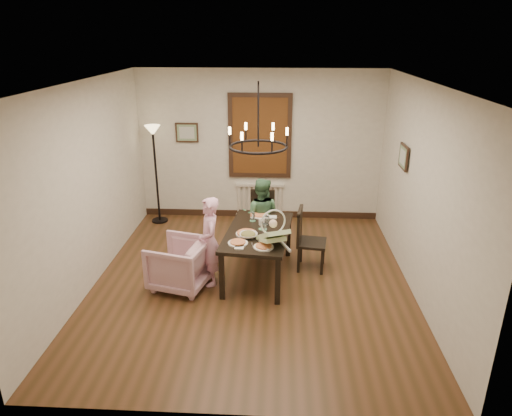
# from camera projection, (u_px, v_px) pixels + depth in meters

# --- Properties ---
(room_shell) EXTENTS (4.51, 5.00, 2.81)m
(room_shell) POSITION_uv_depth(u_px,v_px,m) (253.00, 181.00, 6.47)
(room_shell) COLOR #57341E
(room_shell) RESTS_ON ground
(dining_table) EXTENTS (1.03, 1.63, 0.72)m
(dining_table) POSITION_uv_depth(u_px,v_px,m) (258.00, 236.00, 6.56)
(dining_table) COLOR black
(dining_table) RESTS_ON room_shell
(chair_far) EXTENTS (0.41, 0.41, 0.93)m
(chair_far) POSITION_uv_depth(u_px,v_px,m) (262.00, 219.00, 7.61)
(chair_far) COLOR black
(chair_far) RESTS_ON room_shell
(chair_right) EXTENTS (0.48, 0.48, 0.96)m
(chair_right) POSITION_uv_depth(u_px,v_px,m) (312.00, 239.00, 6.83)
(chair_right) COLOR black
(chair_right) RESTS_ON room_shell
(armchair) EXTENTS (0.93, 0.92, 0.70)m
(armchair) POSITION_uv_depth(u_px,v_px,m) (180.00, 264.00, 6.38)
(armchair) COLOR #D3A2B1
(armchair) RESTS_ON room_shell
(elderly_woman) EXTENTS (0.35, 0.45, 1.07)m
(elderly_woman) POSITION_uv_depth(u_px,v_px,m) (210.00, 249.00, 6.40)
(elderly_woman) COLOR #EAA5C2
(elderly_woman) RESTS_ON room_shell
(seated_man) EXTENTS (0.56, 0.47, 1.05)m
(seated_man) POSITION_uv_depth(u_px,v_px,m) (261.00, 222.00, 7.33)
(seated_man) COLOR #46754E
(seated_man) RESTS_ON room_shell
(baby_bouncer) EXTENTS (0.55, 0.62, 0.34)m
(baby_bouncer) POSITION_uv_depth(u_px,v_px,m) (273.00, 233.00, 6.03)
(baby_bouncer) COLOR beige
(baby_bouncer) RESTS_ON dining_table
(salad_bowl) EXTENTS (0.29, 0.29, 0.07)m
(salad_bowl) POSITION_uv_depth(u_px,v_px,m) (248.00, 235.00, 6.30)
(salad_bowl) COLOR white
(salad_bowl) RESTS_ON dining_table
(pizza_platter) EXTENTS (0.31, 0.31, 0.04)m
(pizza_platter) POSITION_uv_depth(u_px,v_px,m) (247.00, 233.00, 6.39)
(pizza_platter) COLOR tan
(pizza_platter) RESTS_ON dining_table
(drinking_glass) EXTENTS (0.08, 0.08, 0.15)m
(drinking_glass) POSITION_uv_depth(u_px,v_px,m) (265.00, 228.00, 6.41)
(drinking_glass) COLOR silver
(drinking_glass) RESTS_ON dining_table
(window_blinds) EXTENTS (1.00, 0.03, 1.40)m
(window_blinds) POSITION_uv_depth(u_px,v_px,m) (260.00, 136.00, 8.35)
(window_blinds) COLOR #623213
(window_blinds) RESTS_ON room_shell
(radiator) EXTENTS (0.92, 0.12, 0.62)m
(radiator) POSITION_uv_depth(u_px,v_px,m) (260.00, 200.00, 8.82)
(radiator) COLOR silver
(radiator) RESTS_ON room_shell
(picture_back) EXTENTS (0.42, 0.03, 0.36)m
(picture_back) POSITION_uv_depth(u_px,v_px,m) (187.00, 133.00, 8.41)
(picture_back) COLOR black
(picture_back) RESTS_ON room_shell
(picture_right) EXTENTS (0.03, 0.42, 0.36)m
(picture_right) POSITION_uv_depth(u_px,v_px,m) (404.00, 157.00, 6.77)
(picture_right) COLOR black
(picture_right) RESTS_ON room_shell
(floor_lamp) EXTENTS (0.30, 0.30, 1.80)m
(floor_lamp) POSITION_uv_depth(u_px,v_px,m) (156.00, 176.00, 8.41)
(floor_lamp) COLOR black
(floor_lamp) RESTS_ON room_shell
(chandelier) EXTENTS (0.80, 0.80, 0.04)m
(chandelier) POSITION_uv_depth(u_px,v_px,m) (258.00, 147.00, 6.09)
(chandelier) COLOR black
(chandelier) RESTS_ON room_shell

